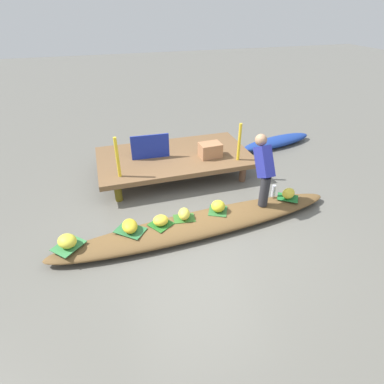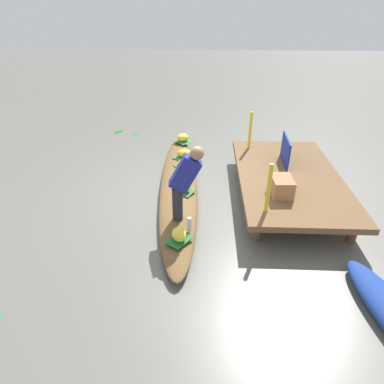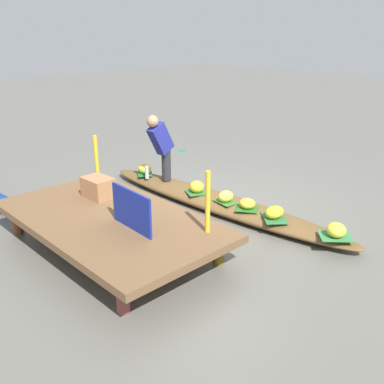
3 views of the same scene
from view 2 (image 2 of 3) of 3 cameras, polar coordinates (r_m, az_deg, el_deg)
The scene contains 23 objects.
canal_water at distance 6.27m, azimuth -2.30°, elevation -0.01°, with size 40.00×40.00×0.00m, color #605E57.
dock_platform at distance 6.20m, azimuth 16.36°, elevation 2.41°, with size 3.20×1.80×0.45m.
vendor_boat at distance 6.22m, azimuth -2.32°, elevation 0.83°, with size 4.88×0.69×0.21m, color brown.
leaf_mat_0 at distance 6.39m, azimuth -1.34°, elevation 2.84°, with size 0.34×0.24×0.01m, color #346A26.
banana_bunch_0 at distance 6.35m, azimuth -1.35°, elevation 3.55°, with size 0.25×0.19×0.18m, color yellow.
leaf_mat_1 at distance 4.74m, azimuth -2.23°, elevation -8.23°, with size 0.36×0.26×0.01m, color #1E6B2F.
banana_bunch_1 at distance 4.68m, azimuth -2.26°, elevation -7.35°, with size 0.26×0.20×0.19m, color yellow.
leaf_mat_2 at distance 6.74m, azimuth -1.48°, elevation 4.41°, with size 0.32×0.32×0.01m, color #246521.
banana_bunch_2 at distance 6.71m, azimuth -1.49°, elevation 5.00°, with size 0.23×0.25×0.16m, color yellow.
leaf_mat_3 at distance 8.03m, azimuth -1.59°, elevation 8.81°, with size 0.41×0.33×0.01m, color #347D42.
banana_bunch_3 at distance 7.99m, azimuth -1.60°, elevation 9.41°, with size 0.29×0.25×0.18m, color gold.
leaf_mat_4 at distance 7.18m, azimuth -1.32°, elevation 6.12°, with size 0.45×0.31×0.01m, color #2B6A39.
banana_bunch_4 at distance 7.15m, azimuth -1.32°, elevation 6.73°, with size 0.32×0.23×0.17m, color gold.
leaf_mat_5 at distance 5.86m, azimuth -1.36°, elevation 0.09°, with size 0.32×0.30×0.01m, color #2E6730.
banana_bunch_5 at distance 5.81m, azimuth -1.37°, elevation 0.91°, with size 0.23×0.23×0.20m, color yellow.
vendor_person at distance 4.82m, azimuth -1.28°, elevation 2.19°, with size 0.22×0.52×1.20m.
water_bottle at distance 4.85m, azimuth -0.49°, elevation -5.58°, with size 0.07×0.07×0.23m, color silver.
market_banner at distance 6.51m, azimuth 15.86°, elevation 6.91°, with size 0.78×0.03×0.51m, color navy.
railing_post_west at distance 6.99m, azimuth 10.01°, elevation 10.44°, with size 0.06×0.06×0.77m, color gold.
railing_post_east at distance 4.83m, azimuth 13.11°, elevation 0.59°, with size 0.06×0.06×0.77m, color gold.
produce_crate at distance 5.44m, azimuth 15.21°, elevation 0.94°, with size 0.44×0.32×0.29m, color #A26E49.
drifting_plant_0 at distance 9.17m, azimuth -9.58°, elevation 9.82°, with size 0.26×0.16×0.01m, color #296C2C.
drifting_plant_2 at distance 9.44m, azimuth -12.60°, elevation 10.09°, with size 0.32×0.19×0.01m, color #14601C.
Camera 2 is at (5.38, 0.47, 3.18)m, focal length 30.86 mm.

